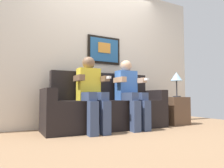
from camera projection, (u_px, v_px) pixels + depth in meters
The scene contains 7 objects.
ground_plane at pixel (117, 132), 2.95m from camera, with size 5.68×5.68×0.00m, color #8C6B4C.
back_wall_assembly at pixel (96, 53), 3.70m from camera, with size 4.37×0.10×2.60m.
couch at pixel (107, 109), 3.25m from camera, with size 1.97×0.58×0.90m.
person_on_left at pixel (91, 90), 2.97m from camera, with size 0.46×0.56×1.11m.
person_on_right at pixel (130, 91), 3.28m from camera, with size 0.46×0.56×1.11m.
side_table_right at pixel (174, 111), 3.78m from camera, with size 0.40×0.40×0.50m.
table_lamp at pixel (177, 78), 3.80m from camera, with size 0.22×0.22×0.46m.
Camera 1 is at (-1.45, -2.61, 0.51)m, focal length 32.97 mm.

